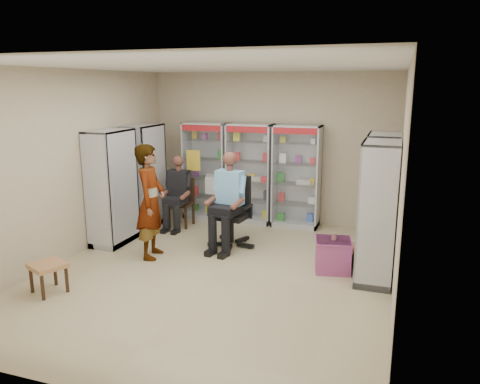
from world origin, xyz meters
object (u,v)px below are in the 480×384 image
(seated_shopkeeper, at_px, (231,203))
(office_chair, at_px, (232,212))
(cabinet_back_right, at_px, (296,177))
(cabinet_left_near, at_px, (112,188))
(standing_man, at_px, (151,202))
(wooden_chair, at_px, (181,203))
(cabinet_back_left, at_px, (207,171))
(pink_trunk, at_px, (333,255))
(cabinet_right_near, at_px, (377,213))
(cabinet_back_mid, at_px, (250,174))
(cabinet_right_far, at_px, (381,195))
(woven_stool_b, at_px, (49,278))
(woven_stool_a, at_px, (341,257))
(cabinet_left_far, at_px, (144,176))

(seated_shopkeeper, bearing_deg, office_chair, 96.93)
(cabinet_back_right, distance_m, cabinet_left_near, 3.48)
(standing_man, bearing_deg, wooden_chair, -1.31)
(wooden_chair, bearing_deg, cabinet_left_near, -117.61)
(cabinet_back_left, bearing_deg, pink_trunk, -35.49)
(cabinet_back_left, xyz_separation_m, cabinet_right_near, (3.53, -2.23, 0.00))
(cabinet_back_mid, height_order, cabinet_right_far, same)
(cabinet_right_far, relative_size, standing_man, 1.08)
(seated_shopkeeper, xyz_separation_m, pink_trunk, (1.82, -0.50, -0.54))
(cabinet_back_mid, xyz_separation_m, cabinet_back_right, (0.95, 0.00, 0.00))
(seated_shopkeeper, height_order, woven_stool_b, seated_shopkeeper)
(cabinet_left_near, distance_m, wooden_chair, 1.56)
(cabinet_back_left, relative_size, woven_stool_a, 5.13)
(cabinet_left_near, relative_size, woven_stool_b, 4.80)
(cabinet_back_mid, xyz_separation_m, cabinet_right_far, (2.58, -1.13, 0.00))
(cabinet_back_left, xyz_separation_m, seated_shopkeeper, (1.10, -1.59, -0.22))
(cabinet_right_far, height_order, woven_stool_b, cabinet_right_far)
(cabinet_right_far, distance_m, office_chair, 2.49)
(cabinet_back_left, distance_m, seated_shopkeeper, 1.94)
(cabinet_left_far, bearing_deg, standing_man, 33.16)
(cabinet_back_left, xyz_separation_m, standing_man, (0.05, -2.43, -0.08))
(seated_shopkeeper, height_order, standing_man, standing_man)
(woven_stool_b, bearing_deg, cabinet_right_far, 35.65)
(cabinet_back_left, bearing_deg, standing_man, -88.82)
(cabinet_back_mid, height_order, wooden_chair, cabinet_back_mid)
(standing_man, bearing_deg, cabinet_back_right, -48.60)
(cabinet_back_mid, xyz_separation_m, office_chair, (0.15, -1.54, -0.39))
(cabinet_back_mid, xyz_separation_m, woven_stool_a, (2.09, -2.00, -0.81))
(cabinet_back_mid, height_order, cabinet_right_near, same)
(cabinet_back_mid, distance_m, cabinet_right_near, 3.41)
(cabinet_back_left, distance_m, cabinet_left_far, 1.32)
(wooden_chair, bearing_deg, pink_trunk, -23.11)
(office_chair, distance_m, pink_trunk, 1.94)
(cabinet_left_near, distance_m, pink_trunk, 3.93)
(cabinet_back_mid, xyz_separation_m, wooden_chair, (-1.20, -0.73, -0.53))
(cabinet_right_near, bearing_deg, woven_stool_b, 114.27)
(cabinet_back_right, xyz_separation_m, wooden_chair, (-2.15, -0.73, -0.53))
(office_chair, bearing_deg, cabinet_back_left, 132.62)
(cabinet_left_near, bearing_deg, cabinet_back_right, 125.65)
(cabinet_back_right, distance_m, office_chair, 1.77)
(cabinet_right_near, distance_m, seated_shopkeeper, 2.52)
(cabinet_back_right, relative_size, seated_shopkeeper, 1.28)
(cabinet_left_far, distance_m, pink_trunk, 4.09)
(pink_trunk, bearing_deg, cabinet_back_mid, 133.43)
(cabinet_back_left, distance_m, woven_stool_a, 3.73)
(standing_man, bearing_deg, cabinet_right_far, -80.83)
(cabinet_back_mid, distance_m, woven_stool_b, 4.45)
(pink_trunk, bearing_deg, woven_stool_b, -150.32)
(cabinet_back_mid, bearing_deg, cabinet_back_right, 0.00)
(cabinet_back_right, distance_m, wooden_chair, 2.33)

